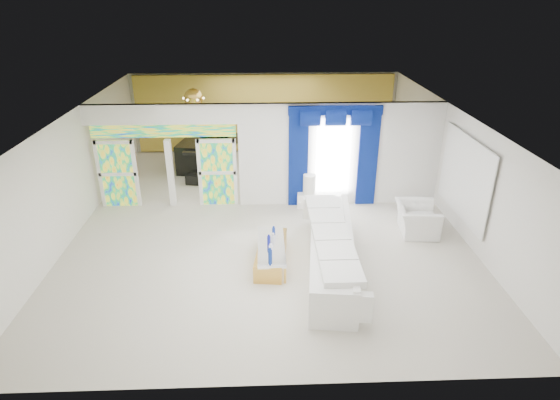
{
  "coord_description": "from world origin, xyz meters",
  "views": [
    {
      "loc": [
        -0.1,
        -11.57,
        5.85
      ],
      "look_at": [
        0.3,
        -1.2,
        1.1
      ],
      "focal_mm": 29.75,
      "sensor_mm": 36.0,
      "label": 1
    }
  ],
  "objects_px": {
    "white_sofa": "(331,252)",
    "armchair": "(417,219)",
    "grand_piano": "(205,153)",
    "console_table": "(319,200)",
    "coffee_table": "(271,254)"
  },
  "relations": [
    {
      "from": "console_table",
      "to": "armchair",
      "type": "distance_m",
      "value": 2.89
    },
    {
      "from": "white_sofa",
      "to": "grand_piano",
      "type": "height_order",
      "value": "grand_piano"
    },
    {
      "from": "console_table",
      "to": "armchair",
      "type": "relative_size",
      "value": 1.08
    },
    {
      "from": "armchair",
      "to": "grand_piano",
      "type": "xyz_separation_m",
      "value": [
        -6.02,
        5.13,
        0.13
      ]
    },
    {
      "from": "white_sofa",
      "to": "grand_piano",
      "type": "distance_m",
      "value": 7.62
    },
    {
      "from": "white_sofa",
      "to": "console_table",
      "type": "distance_m",
      "value": 3.28
    },
    {
      "from": "coffee_table",
      "to": "console_table",
      "type": "relative_size",
      "value": 1.47
    },
    {
      "from": "white_sofa",
      "to": "armchair",
      "type": "height_order",
      "value": "white_sofa"
    },
    {
      "from": "armchair",
      "to": "grand_piano",
      "type": "bearing_deg",
      "value": 55.11
    },
    {
      "from": "grand_piano",
      "to": "console_table",
      "type": "bearing_deg",
      "value": -32.78
    },
    {
      "from": "console_table",
      "to": "grand_piano",
      "type": "bearing_deg",
      "value": 136.57
    },
    {
      "from": "coffee_table",
      "to": "console_table",
      "type": "bearing_deg",
      "value": 63.78
    },
    {
      "from": "white_sofa",
      "to": "armchair",
      "type": "relative_size",
      "value": 3.72
    },
    {
      "from": "console_table",
      "to": "armchair",
      "type": "height_order",
      "value": "armchair"
    },
    {
      "from": "white_sofa",
      "to": "grand_piano",
      "type": "xyz_separation_m",
      "value": [
        -3.55,
        6.74,
        0.09
      ]
    }
  ]
}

